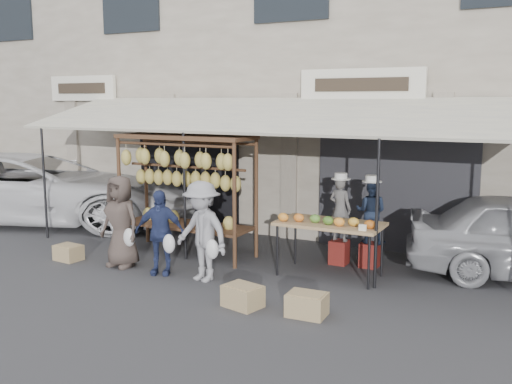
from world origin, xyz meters
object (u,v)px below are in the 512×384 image
vendor_right (371,212)px  customer_left (121,221)px  van (27,171)px  crate_near_a (243,296)px  banana_rack (184,171)px  crate_far (68,253)px  customer_mid (160,232)px  customer_right (202,231)px  produce_table (329,224)px  vendor_left (340,209)px  crate_near_b (307,305)px

vendor_right → customer_left: customer_left is taller
van → crate_near_a: bearing=-129.8°
banana_rack → crate_far: 2.55m
banana_rack → crate_near_a: bearing=-40.0°
customer_mid → customer_right: (0.81, 0.03, 0.10)m
van → customer_mid: bearing=-129.7°
produce_table → vendor_left: (-0.09, 0.79, 0.11)m
banana_rack → crate_near_a: 3.28m
produce_table → customer_mid: customer_mid is taller
produce_table → van: size_ratio=0.29×
produce_table → customer_right: size_ratio=1.06×
produce_table → van: (-7.82, 0.77, 0.34)m
crate_near_a → van: bearing=160.0°
vendor_left → produce_table: bearing=105.2°
produce_table → vendor_left: size_ratio=1.51×
crate_far → crate_near_b: bearing=-6.0°
banana_rack → produce_table: (2.84, -0.04, -0.70)m
customer_right → banana_rack: bearing=147.0°
produce_table → crate_near_b: 1.93m
vendor_left → customer_mid: (-2.44, -1.93, -0.28)m
banana_rack → van: size_ratio=0.44×
customer_right → van: van is taller
produce_table → customer_mid: (-2.53, -1.14, -0.17)m
vendor_left → customer_left: 3.81m
crate_near_a → crate_near_b: crate_near_b is taller
banana_rack → crate_far: bearing=-142.3°
crate_near_a → crate_far: crate_near_a is taller
customer_left → crate_near_b: 3.86m
customer_left → crate_far: 1.30m
crate_near_a → crate_near_b: size_ratio=0.99×
customer_right → crate_far: customer_right is taller
vendor_right → crate_near_b: (-0.09, -2.61, -0.83)m
customer_left → crate_near_a: bearing=-10.9°
vendor_right → crate_far: size_ratio=2.40×
customer_right → crate_near_a: bearing=-20.3°
vendor_left → vendor_right: bearing=-165.0°
crate_near_b → crate_far: crate_near_b is taller
customer_mid → customer_right: customer_right is taller
crate_far → banana_rack: bearing=37.7°
crate_near_a → vendor_right: bearing=69.5°
crate_near_a → customer_mid: bearing=159.8°
vendor_left → customer_left: (-3.31, -1.88, -0.19)m
customer_right → produce_table: bearing=45.7°
customer_mid → van: van is taller
banana_rack → crate_near_b: bearing=-29.4°
banana_rack → produce_table: bearing=-0.8°
produce_table → customer_mid: size_ratio=1.20×
van → crate_far: bearing=-141.2°
customer_mid → crate_near_a: (1.96, -0.72, -0.55)m
customer_right → crate_far: 2.87m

